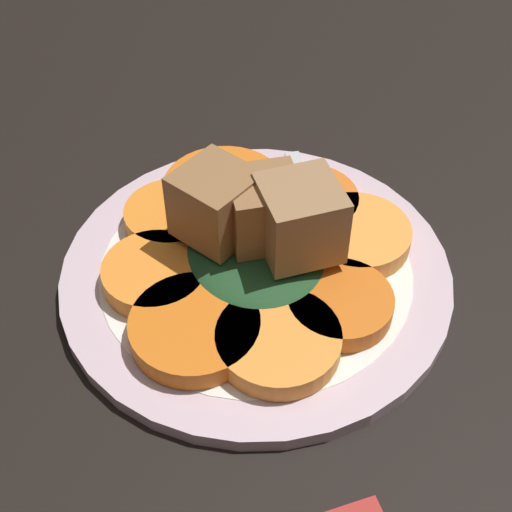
# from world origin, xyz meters

# --- Properties ---
(table_slab) EXTENTS (1.20, 1.20, 0.02)m
(table_slab) POSITION_xyz_m (0.00, 0.00, 0.01)
(table_slab) COLOR black
(table_slab) RESTS_ON ground
(plate) EXTENTS (0.26, 0.26, 0.01)m
(plate) POSITION_xyz_m (0.00, 0.00, 0.03)
(plate) COLOR silver
(plate) RESTS_ON table_slab
(carrot_slice_0) EXTENTS (0.07, 0.07, 0.01)m
(carrot_slice_0) POSITION_xyz_m (-0.07, 0.01, 0.04)
(carrot_slice_0) COLOR orange
(carrot_slice_0) RESTS_ON plate
(carrot_slice_1) EXTENTS (0.07, 0.07, 0.01)m
(carrot_slice_1) POSITION_xyz_m (-0.05, -0.04, 0.04)
(carrot_slice_1) COLOR orange
(carrot_slice_1) RESTS_ON plate
(carrot_slice_2) EXTENTS (0.07, 0.07, 0.01)m
(carrot_slice_2) POSITION_xyz_m (-0.00, -0.07, 0.04)
(carrot_slice_2) COLOR #F9963A
(carrot_slice_2) RESTS_ON plate
(carrot_slice_3) EXTENTS (0.07, 0.07, 0.01)m
(carrot_slice_3) POSITION_xyz_m (0.04, -0.05, 0.04)
(carrot_slice_3) COLOR orange
(carrot_slice_3) RESTS_ON plate
(carrot_slice_4) EXTENTS (0.09, 0.09, 0.01)m
(carrot_slice_4) POSITION_xyz_m (0.07, -0.00, 0.04)
(carrot_slice_4) COLOR orange
(carrot_slice_4) RESTS_ON plate
(carrot_slice_5) EXTENTS (0.07, 0.07, 0.01)m
(carrot_slice_5) POSITION_xyz_m (0.06, 0.04, 0.04)
(carrot_slice_5) COLOR orange
(carrot_slice_5) RESTS_ON plate
(carrot_slice_6) EXTENTS (0.07, 0.07, 0.01)m
(carrot_slice_6) POSITION_xyz_m (0.01, 0.06, 0.04)
(carrot_slice_6) COLOR orange
(carrot_slice_6) RESTS_ON plate
(carrot_slice_7) EXTENTS (0.08, 0.08, 0.01)m
(carrot_slice_7) POSITION_xyz_m (-0.04, 0.05, 0.04)
(carrot_slice_7) COLOR orange
(carrot_slice_7) RESTS_ON plate
(center_pile) EXTENTS (0.10, 0.10, 0.07)m
(center_pile) POSITION_xyz_m (0.00, -0.00, 0.06)
(center_pile) COLOR #1E4723
(center_pile) RESTS_ON plate
(fork) EXTENTS (0.18, 0.04, 0.00)m
(fork) POSITION_xyz_m (0.01, -0.05, 0.03)
(fork) COLOR silver
(fork) RESTS_ON plate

